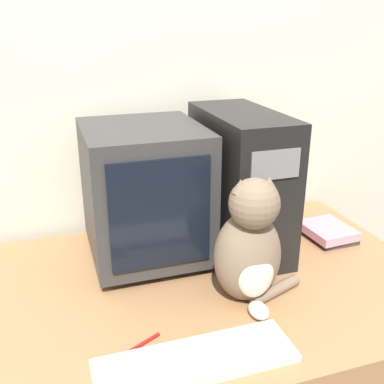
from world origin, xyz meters
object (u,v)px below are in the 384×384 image
book_stack (328,232)px  keyboard (196,360)px  crt_monitor (145,192)px  cat (250,247)px  computer_tower (240,182)px  pen (135,348)px

book_stack → keyboard: bearing=-145.5°
crt_monitor → cat: size_ratio=1.18×
computer_tower → cat: computer_tower is taller
cat → crt_monitor: bearing=124.0°
crt_monitor → computer_tower: bearing=-5.3°
computer_tower → pen: bearing=-136.9°
keyboard → cat: size_ratio=1.27×
computer_tower → book_stack: (0.33, -0.06, -0.21)m
keyboard → computer_tower: bearing=57.4°
crt_monitor → keyboard: 0.58m
book_stack → cat: bearing=-149.8°
keyboard → cat: (0.22, 0.20, 0.16)m
crt_monitor → computer_tower: size_ratio=0.93×
cat → book_stack: cat is taller
computer_tower → keyboard: size_ratio=1.00×
keyboard → book_stack: 0.80m
pen → computer_tower: bearing=43.1°
crt_monitor → book_stack: size_ratio=2.33×
computer_tower → pen: size_ratio=3.43×
pen → cat: bearing=17.3°
keyboard → pen: (-0.12, 0.09, -0.01)m
crt_monitor → cat: bearing=-58.5°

